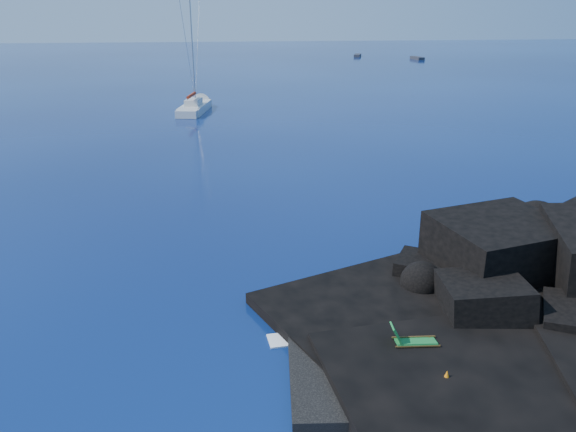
# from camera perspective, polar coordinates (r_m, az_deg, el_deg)

# --- Properties ---
(ground) EXTENTS (400.00, 400.00, 0.00)m
(ground) POSITION_cam_1_polar(r_m,az_deg,el_deg) (18.65, -0.33, -17.12)
(ground) COLOR #030A33
(ground) RESTS_ON ground
(beach) EXTENTS (9.08, 6.86, 0.70)m
(beach) POSITION_cam_1_polar(r_m,az_deg,el_deg) (19.99, 12.83, -14.81)
(beach) COLOR black
(beach) RESTS_ON ground
(surf_foam) EXTENTS (10.00, 8.00, 0.06)m
(surf_foam) POSITION_cam_1_polar(r_m,az_deg,el_deg) (23.73, 10.29, -8.58)
(surf_foam) COLOR white
(surf_foam) RESTS_ON ground
(sailboat) EXTENTS (4.77, 12.31, 12.64)m
(sailboat) POSITION_cam_1_polar(r_m,az_deg,el_deg) (67.69, -9.43, 10.42)
(sailboat) COLOR silver
(sailboat) RESTS_ON ground
(deck_chair) EXTENTS (1.62, 0.82, 1.08)m
(deck_chair) POSITION_cam_1_polar(r_m,az_deg,el_deg) (19.96, 12.90, -11.83)
(deck_chair) COLOR #197430
(deck_chair) RESTS_ON beach
(towel) EXTENTS (1.96, 1.72, 0.05)m
(towel) POSITION_cam_1_polar(r_m,az_deg,el_deg) (21.60, 16.73, -11.15)
(towel) COLOR silver
(towel) RESTS_ON beach
(sunbather) EXTENTS (1.67, 1.35, 0.25)m
(sunbather) POSITION_cam_1_polar(r_m,az_deg,el_deg) (21.52, 16.77, -10.81)
(sunbather) COLOR #DEA974
(sunbather) RESTS_ON towel
(marker_cone) EXTENTS (0.40, 0.40, 0.50)m
(marker_cone) POSITION_cam_1_polar(r_m,az_deg,el_deg) (18.75, 15.80, -15.50)
(marker_cone) COLOR orange
(marker_cone) RESTS_ON beach
(distant_boat_a) EXTENTS (2.94, 4.86, 0.62)m
(distant_boat_a) POSITION_cam_1_polar(r_m,az_deg,el_deg) (147.40, 7.07, 15.77)
(distant_boat_a) COLOR #2B2B30
(distant_boat_a) RESTS_ON ground
(distant_boat_b) EXTENTS (1.96, 5.04, 0.66)m
(distant_boat_b) POSITION_cam_1_polar(r_m,az_deg,el_deg) (141.20, 12.98, 15.23)
(distant_boat_b) COLOR #2A2A2F
(distant_boat_b) RESTS_ON ground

